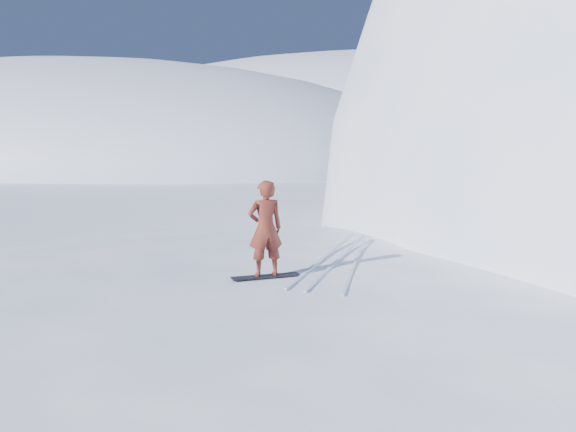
% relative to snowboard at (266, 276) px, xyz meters
% --- Properties ---
extents(near_ridge, '(36.00, 28.00, 4.80)m').
position_rel_snowboard_xyz_m(near_ridge, '(1.85, 0.82, -2.41)').
color(near_ridge, white).
rests_on(near_ridge, ground).
extents(far_ridge_a, '(120.00, 70.00, 28.00)m').
position_rel_snowboard_xyz_m(far_ridge_a, '(-69.15, 57.82, -2.41)').
color(far_ridge_a, white).
rests_on(far_ridge_a, ground).
extents(far_ridge_c, '(140.00, 90.00, 36.00)m').
position_rel_snowboard_xyz_m(far_ridge_c, '(-39.15, 107.82, -2.41)').
color(far_ridge_c, white).
rests_on(far_ridge_c, ground).
extents(wind_bumps, '(16.00, 14.40, 1.00)m').
position_rel_snowboard_xyz_m(wind_bumps, '(0.29, -0.06, -2.41)').
color(wind_bumps, white).
rests_on(wind_bumps, ground).
extents(snowboard, '(1.18, 1.17, 0.02)m').
position_rel_snowboard_xyz_m(snowboard, '(0.00, 0.00, 0.00)').
color(snowboard, black).
rests_on(snowboard, near_ridge).
extents(snowboarder, '(0.82, 0.82, 1.93)m').
position_rel_snowboard_xyz_m(snowboarder, '(0.00, 0.00, 0.98)').
color(snowboarder, maroon).
rests_on(snowboarder, snowboard).
extents(vapor_plume, '(10.20, 8.16, 7.14)m').
position_rel_snowboard_xyz_m(vapor_plume, '(-51.26, 42.05, -2.41)').
color(vapor_plume, white).
rests_on(vapor_plume, ground).
extents(board_tracks, '(2.11, 5.94, 0.04)m').
position_rel_snowboard_xyz_m(board_tracks, '(0.69, 2.28, 0.01)').
color(board_tracks, silver).
rests_on(board_tracks, ground).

